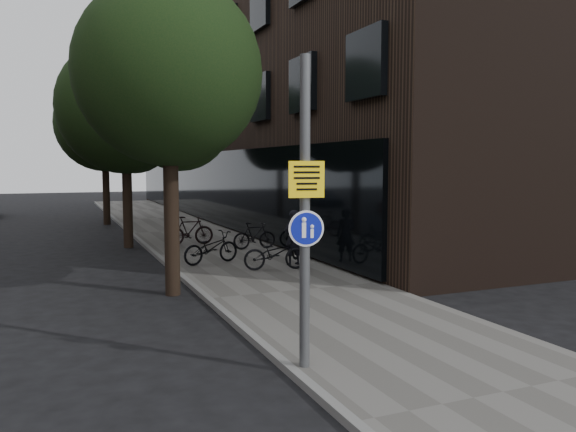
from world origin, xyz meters
TOP-DOWN VIEW (x-y plane):
  - ground at (0.00, 0.00)m, footprint 120.00×120.00m
  - sidewalk at (0.25, 10.00)m, footprint 4.50×60.00m
  - curb_edge at (-2.00, 10.00)m, footprint 0.15×60.00m
  - building_right_dark_brick at (8.50, 22.00)m, footprint 12.00×40.00m
  - street_tree_near at (-2.53, 4.64)m, footprint 4.40×4.40m
  - street_tree_mid at (-2.53, 13.14)m, footprint 5.00×5.00m
  - street_tree_far at (-2.53, 22.14)m, footprint 5.00×5.00m
  - signpost at (-1.80, -1.43)m, footprint 0.53×0.15m
  - pedestrian at (1.43, 6.51)m, footprint 0.69×0.54m
  - parked_bike_facade_near at (0.66, 6.03)m, footprint 1.91×0.95m
  - parked_bike_facade_far at (1.45, 10.06)m, footprint 1.61×0.48m
  - parked_bike_curb_near at (-0.79, 7.72)m, footprint 1.99×1.17m
  - parked_bike_curb_far at (-0.48, 11.95)m, footprint 1.81×0.51m

SIDE VIEW (x-z plane):
  - ground at x=0.00m, z-range 0.00..0.00m
  - sidewalk at x=0.25m, z-range 0.00..0.12m
  - curb_edge at x=-2.00m, z-range 0.00..0.13m
  - parked_bike_facade_near at x=0.66m, z-range 0.12..1.08m
  - parked_bike_facade_far at x=1.45m, z-range 0.12..1.08m
  - parked_bike_curb_near at x=-0.79m, z-range 0.12..1.11m
  - parked_bike_curb_far at x=-0.48m, z-range 0.12..1.21m
  - pedestrian at x=1.43m, z-range 0.12..1.79m
  - signpost at x=-1.80m, z-range 0.14..4.74m
  - street_tree_near at x=-2.53m, z-range 1.36..8.86m
  - street_tree_mid at x=-2.53m, z-range 1.21..9.01m
  - street_tree_far at x=-2.53m, z-range 1.21..9.01m
  - building_right_dark_brick at x=8.50m, z-range 0.00..18.00m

